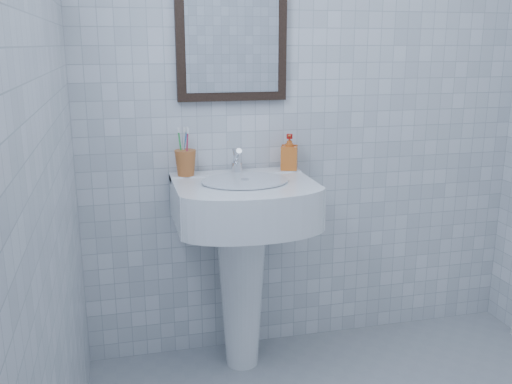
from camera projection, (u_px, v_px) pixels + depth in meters
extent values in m
cube|color=white|center=(311.00, 96.00, 2.70)|extent=(2.20, 0.02, 2.50)
cube|color=white|center=(34.00, 151.00, 1.32)|extent=(0.02, 2.40, 2.50)
cone|color=white|center=(242.00, 290.00, 2.66)|extent=(0.24, 0.24, 0.75)
cube|color=white|center=(244.00, 201.00, 2.50)|extent=(0.60, 0.43, 0.18)
cube|color=white|center=(236.00, 175.00, 2.63)|extent=(0.60, 0.11, 0.03)
cylinder|color=silver|center=(245.00, 180.00, 2.44)|extent=(0.38, 0.38, 0.01)
cylinder|color=silver|center=(237.00, 168.00, 2.60)|extent=(0.05, 0.05, 0.05)
cylinder|color=silver|center=(237.00, 155.00, 2.57)|extent=(0.03, 0.10, 0.08)
cylinder|color=silver|center=(236.00, 158.00, 2.61)|extent=(0.03, 0.05, 0.09)
imported|color=#CB4313|center=(289.00, 152.00, 2.65)|extent=(0.10, 0.10, 0.17)
cube|color=black|center=(232.00, 30.00, 2.52)|extent=(0.50, 0.04, 0.62)
cube|color=white|center=(233.00, 30.00, 2.50)|extent=(0.42, 0.00, 0.54)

